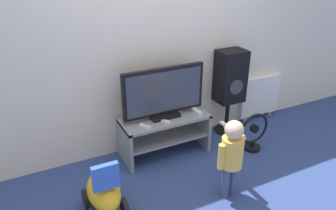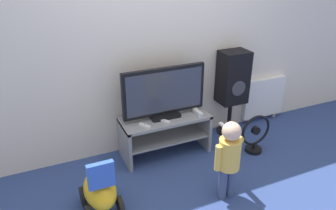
{
  "view_description": "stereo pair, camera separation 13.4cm",
  "coord_description": "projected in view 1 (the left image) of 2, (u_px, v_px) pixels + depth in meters",
  "views": [
    {
      "loc": [
        -1.38,
        -2.66,
        2.11
      ],
      "look_at": [
        0.0,
        0.12,
        0.64
      ],
      "focal_mm": 35.0,
      "sensor_mm": 36.0,
      "label": 1
    },
    {
      "loc": [
        -1.26,
        -2.72,
        2.11
      ],
      "look_at": [
        0.0,
        0.12,
        0.64
      ],
      "focal_mm": 35.0,
      "sensor_mm": 36.0,
      "label": 2
    }
  ],
  "objects": [
    {
      "name": "television",
      "position": [
        164.0,
        93.0,
        3.48
      ],
      "size": [
        0.93,
        0.2,
        0.56
      ],
      "color": "black",
      "rests_on": "tv_stand"
    },
    {
      "name": "game_console",
      "position": [
        197.0,
        112.0,
        3.66
      ],
      "size": [
        0.05,
        0.17,
        0.04
      ],
      "color": "white",
      "rests_on": "tv_stand"
    },
    {
      "name": "radiator",
      "position": [
        259.0,
        96.0,
        4.43
      ],
      "size": [
        0.62,
        0.08,
        0.6
      ],
      "color": "white",
      "rests_on": "ground_plane"
    },
    {
      "name": "floor_fan",
      "position": [
        254.0,
        133.0,
        3.75
      ],
      "size": [
        0.38,
        0.19,
        0.46
      ],
      "color": "black",
      "rests_on": "ground_plane"
    },
    {
      "name": "speaker_tower",
      "position": [
        230.0,
        79.0,
        3.94
      ],
      "size": [
        0.33,
        0.3,
        1.06
      ],
      "color": "black",
      "rests_on": "ground_plane"
    },
    {
      "name": "remote_primary",
      "position": [
        145.0,
        126.0,
        3.38
      ],
      "size": [
        0.1,
        0.13,
        0.03
      ],
      "color": "white",
      "rests_on": "tv_stand"
    },
    {
      "name": "tv_stand",
      "position": [
        165.0,
        130.0,
        3.65
      ],
      "size": [
        0.98,
        0.42,
        0.46
      ],
      "color": "gray",
      "rests_on": "ground_plane"
    },
    {
      "name": "ride_on_toy",
      "position": [
        104.0,
        192.0,
        2.83
      ],
      "size": [
        0.32,
        0.47,
        0.58
      ],
      "color": "gold",
      "rests_on": "ground_plane"
    },
    {
      "name": "ground_plane",
      "position": [
        173.0,
        162.0,
        3.61
      ],
      "size": [
        16.0,
        16.0,
        0.0
      ],
      "primitive_type": "plane",
      "color": "navy"
    },
    {
      "name": "child",
      "position": [
        232.0,
        152.0,
        2.95
      ],
      "size": [
        0.3,
        0.45,
        0.79
      ],
      "color": "#3F4C72",
      "rests_on": "ground_plane"
    },
    {
      "name": "wall_back",
      "position": [
        152.0,
        35.0,
        3.46
      ],
      "size": [
        10.0,
        0.06,
        2.6
      ],
      "color": "silver",
      "rests_on": "ground_plane"
    },
    {
      "name": "remote_secondary",
      "position": [
        165.0,
        121.0,
        3.48
      ],
      "size": [
        0.1,
        0.13,
        0.03
      ],
      "color": "white",
      "rests_on": "tv_stand"
    }
  ]
}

